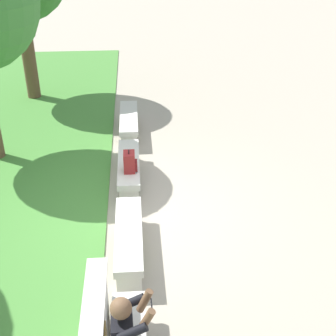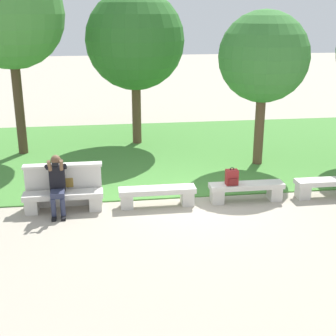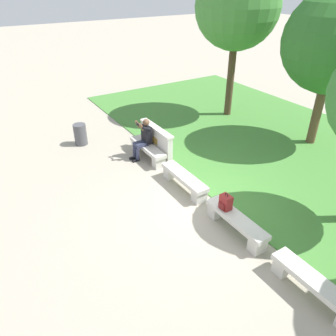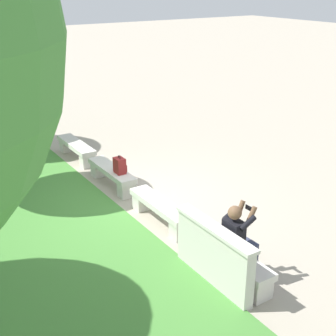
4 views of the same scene
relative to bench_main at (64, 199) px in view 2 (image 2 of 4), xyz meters
The scene contains 12 objects.
ground_plane 3.21m from the bench_main, ahead, with size 80.00×80.00×0.00m, color #A89E8C.
grass_strip 5.43m from the bench_main, 53.87° to the left, with size 20.17×8.00×0.03m, color #478438.
bench_main is the anchor object (origin of this frame).
bench_near 2.13m from the bench_main, ahead, with size 1.78×0.40×0.45m.
bench_mid 4.26m from the bench_main, ahead, with size 1.78×0.40×0.45m.
bench_far 6.40m from the bench_main, ahead, with size 1.78×0.40×0.45m.
backrest_wall_with_plaque 0.41m from the bench_main, 90.00° to the left, with size 1.78×0.24×1.01m.
person_photographer 0.46m from the bench_main, 143.01° to the right, with size 0.48×0.73×1.32m.
backpack 3.90m from the bench_main, ahead, with size 0.28×0.24×0.43m.
tree_behind_wall 6.68m from the bench_main, 69.36° to the left, with size 3.19×3.19×5.04m.
tree_left_background 6.39m from the bench_main, 108.54° to the left, with size 3.17×3.17×5.82m.
tree_far_back 6.70m from the bench_main, 26.61° to the left, with size 2.52×2.52×4.39m.
Camera 2 is at (-2.21, -10.01, 4.30)m, focal length 50.00 mm.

